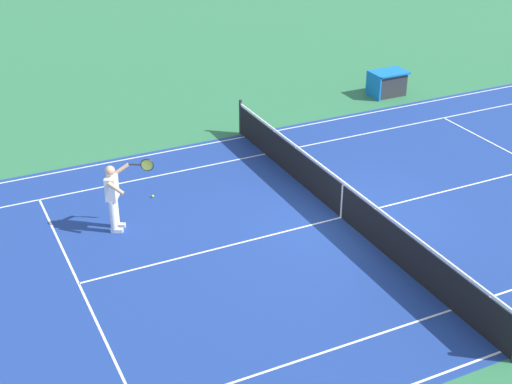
{
  "coord_description": "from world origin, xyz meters",
  "views": [
    {
      "loc": [
        8.54,
        12.9,
        8.69
      ],
      "look_at": [
        2.03,
        -0.55,
        0.9
      ],
      "focal_mm": 51.11,
      "sensor_mm": 36.0,
      "label": 1
    }
  ],
  "objects_px": {
    "tennis_player_near": "(114,194)",
    "equipment_cart_tarped": "(387,83)",
    "tennis_ball": "(153,196)",
    "tennis_net": "(342,200)"
  },
  "relations": [
    {
      "from": "tennis_player_near",
      "to": "equipment_cart_tarped",
      "type": "distance_m",
      "value": 12.04
    },
    {
      "from": "tennis_ball",
      "to": "equipment_cart_tarped",
      "type": "bearing_deg",
      "value": -159.21
    },
    {
      "from": "tennis_net",
      "to": "tennis_ball",
      "type": "bearing_deg",
      "value": -38.35
    },
    {
      "from": "tennis_net",
      "to": "equipment_cart_tarped",
      "type": "bearing_deg",
      "value": -131.77
    },
    {
      "from": "tennis_net",
      "to": "equipment_cart_tarped",
      "type": "xyz_separation_m",
      "value": [
        -5.97,
        -6.68,
        -0.05
      ]
    },
    {
      "from": "equipment_cart_tarped",
      "to": "tennis_ball",
      "type": "bearing_deg",
      "value": 20.79
    },
    {
      "from": "tennis_net",
      "to": "tennis_ball",
      "type": "distance_m",
      "value": 4.83
    },
    {
      "from": "tennis_ball",
      "to": "equipment_cart_tarped",
      "type": "distance_m",
      "value": 10.43
    },
    {
      "from": "tennis_player_near",
      "to": "tennis_ball",
      "type": "relative_size",
      "value": 25.71
    },
    {
      "from": "tennis_net",
      "to": "equipment_cart_tarped",
      "type": "distance_m",
      "value": 8.96
    }
  ]
}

